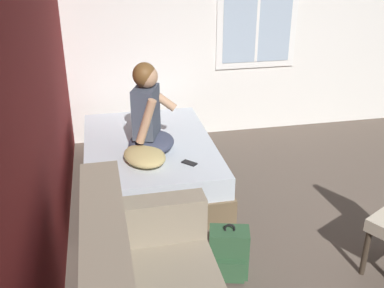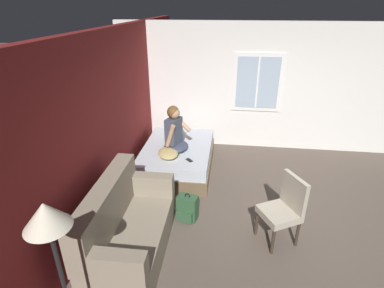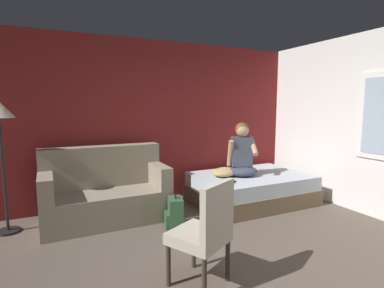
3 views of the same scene
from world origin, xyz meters
TOP-DOWN VIEW (x-y plane):
  - ground_plane at (0.00, 0.00)m, footprint 40.00×40.00m
  - wall_back_accent at (0.00, 2.84)m, footprint 10.27×0.16m
  - bed at (1.42, 1.93)m, footprint 1.91×1.34m
  - couch at (-0.92, 2.19)m, footprint 1.71×0.84m
  - side_chair at (-0.38, 0.17)m, footprint 0.62×0.62m
  - person_seated at (1.23, 1.94)m, footprint 0.64×0.60m
  - backpack at (-0.13, 1.52)m, footprint 0.29×0.34m
  - throw_pillow at (0.97, 2.02)m, footprint 0.58×0.51m
  - cell_phone at (0.86, 1.62)m, footprint 0.15×0.15m

SIDE VIEW (x-z plane):
  - ground_plane at x=0.00m, z-range 0.00..0.00m
  - backpack at x=-0.13m, z-range -0.04..0.42m
  - bed at x=1.42m, z-range 0.00..0.48m
  - couch at x=-0.92m, z-range -0.13..0.91m
  - cell_phone at x=0.86m, z-range 0.48..0.49m
  - side_chair at x=-0.38m, z-range 0.04..1.02m
  - throw_pillow at x=0.97m, z-range 0.48..0.62m
  - person_seated at x=1.23m, z-range 0.40..1.27m
  - wall_back_accent at x=0.00m, z-range 0.00..2.70m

